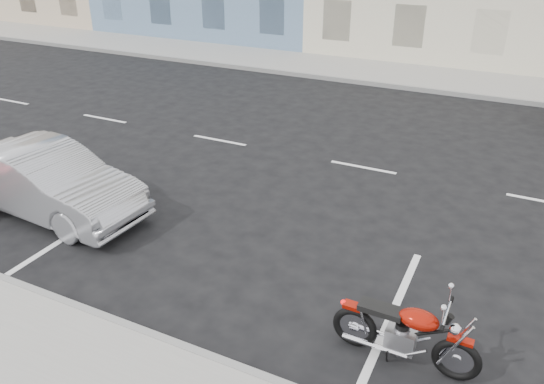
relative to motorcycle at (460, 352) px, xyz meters
The scene contains 6 objects.
ground 5.94m from the motorcycle, 100.19° to the left, with size 120.00×120.00×0.00m, color black.
sidewalk_far 15.74m from the motorcycle, 112.60° to the left, with size 80.00×3.40×0.15m, color gray.
curb_near 6.17m from the motorcycle, 169.06° to the right, with size 80.00×0.12×0.16m, color gray.
curb_far 14.19m from the motorcycle, 115.24° to the left, with size 80.00×0.12×0.16m, color gray.
motorcycle is the anchor object (origin of this frame).
sedan_silver 8.06m from the motorcycle, behind, with size 1.46×4.18×1.38m, color #989AA0.
Camera 1 is at (1.13, -11.32, 5.22)m, focal length 35.00 mm.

